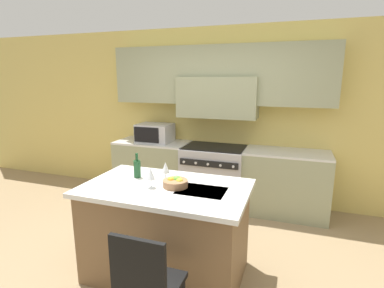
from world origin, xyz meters
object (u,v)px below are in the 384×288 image
microwave (155,133)px  island_chair (146,284)px  range_stove (214,176)px  wine_bottle (137,168)px  fruit_bowl (175,183)px  wine_glass_near (151,174)px  wine_glass_far (165,168)px

microwave → island_chair: bearing=-65.3°
range_stove → island_chair: bearing=-85.1°
wine_bottle → fruit_bowl: wine_bottle is taller
microwave → wine_glass_near: microwave is taller
range_stove → fruit_bowl: (0.09, -1.78, 0.51)m
wine_glass_near → fruit_bowl: bearing=27.0°
microwave → fruit_bowl: microwave is taller
range_stove → island_chair: (0.23, -2.66, 0.09)m
microwave → wine_glass_far: bearing=-60.8°
wine_glass_far → fruit_bowl: bearing=-37.6°
wine_glass_far → fruit_bowl: 0.22m
range_stove → microwave: 1.17m
wine_glass_far → fruit_bowl: wine_glass_far is taller
island_chair → wine_glass_far: 1.15m
wine_bottle → wine_glass_far: bearing=-0.4°
wine_bottle → wine_glass_near: (0.27, -0.23, 0.03)m
wine_bottle → fruit_bowl: bearing=-14.4°
wine_glass_near → island_chair: bearing=-66.3°
microwave → wine_glass_near: bearing=-65.0°
wine_glass_near → fruit_bowl: 0.25m
range_stove → island_chair: size_ratio=0.98×
wine_bottle → wine_glass_near: bearing=-39.9°
fruit_bowl → range_stove: bearing=93.0°
range_stove → wine_glass_near: 1.99m
wine_glass_near → wine_bottle: bearing=140.1°
microwave → wine_glass_far: microwave is taller
microwave → range_stove: bearing=-1.1°
microwave → island_chair: size_ratio=0.57×
wine_glass_near → wine_glass_far: 0.23m
wine_bottle → wine_glass_near: size_ratio=1.32×
wine_glass_near → wine_glass_far: size_ratio=1.00×
fruit_bowl → wine_glass_far: bearing=142.4°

